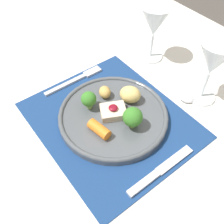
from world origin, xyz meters
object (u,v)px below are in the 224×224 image
Objects in this scene: fork at (78,79)px; spoon at (179,92)px; knife at (157,173)px; wine_glass_near at (214,61)px; dinner_plate at (113,113)px; wine_glass_far at (155,23)px.

fork is 1.09× the size of spoon.
knife is 1.09× the size of spoon.
spoon is at bearing -138.82° from wine_glass_near.
knife is 0.27m from spoon.
dinner_plate is 1.50× the size of knife.
wine_glass_far is at bearing 80.20° from fork.
fork is (-0.18, 0.00, -0.01)m from dinner_plate.
wine_glass_near is 0.22m from wine_glass_far.
spoon is 0.13m from wine_glass_near.
knife is at bearing -69.61° from wine_glass_near.
wine_glass_far reaches higher than dinner_plate.
spoon is 1.00× the size of wine_glass_far.
knife is (0.19, -0.02, -0.01)m from dinner_plate.
wine_glass_near is at bearing 37.37° from spoon.
wine_glass_near reaches higher than dinner_plate.
knife is at bearing -3.42° from fork.
wine_glass_far is (0.05, 0.25, 0.11)m from fork.
dinner_plate is 0.30m from wine_glass_far.
wine_glass_far is at bearing 117.12° from dinner_plate.
wine_glass_far is (-0.13, 0.25, 0.10)m from dinner_plate.
wine_glass_near is at bearing 111.79° from knife.
wine_glass_near is (0.09, 0.24, 0.11)m from dinner_plate.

